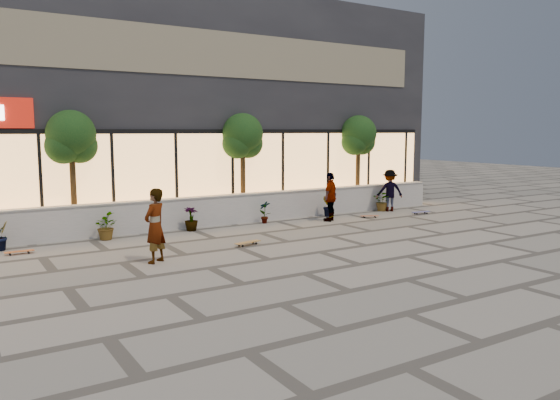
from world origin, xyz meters
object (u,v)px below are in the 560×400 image
tree_midwest (71,140)px  skateboard_center (248,242)px  skater_center (155,226)px  skateboard_right_near (370,216)px  skater_right_near (330,197)px  skateboard_right_far (421,212)px  skater_right_far (390,190)px  skateboard_left (19,252)px  tree_east (358,138)px  tree_mideast (243,139)px

tree_midwest → skateboard_center: size_ratio=4.53×
skater_center → skateboard_right_near: (9.26, 2.57, -0.87)m
skater_right_near → skateboard_right_far: 4.19m
skater_right_far → skateboard_center: (-8.15, -2.86, -0.77)m
skater_center → skater_right_far: 11.61m
skateboard_left → skater_right_near: bearing=-0.0°
skater_right_near → skateboard_right_far: (4.08, -0.54, -0.81)m
skateboard_center → tree_east: bearing=16.8°
tree_mideast → skater_center: bearing=-136.1°
tree_mideast → tree_east: 5.50m
skateboard_left → tree_east: bearing=9.0°
skateboard_right_far → skater_right_near: bearing=-177.9°
tree_east → skater_right_near: size_ratio=2.20×
tree_midwest → skater_right_far: (12.02, -1.40, -2.13)m
skateboard_right_near → tree_midwest: bearing=-166.4°
skater_right_far → skateboard_right_near: size_ratio=2.44×
tree_mideast → skateboard_left: size_ratio=5.34×
skateboard_right_far → skater_center: bearing=-159.4°
skater_center → skateboard_right_far: bearing=156.1°
skater_center → skateboard_center: 3.12m
skateboard_left → skateboard_right_near: bearing=-0.9°
skater_right_near → skateboard_right_far: bearing=138.6°
skater_right_near → skateboard_left: size_ratio=2.42×
tree_midwest → skateboard_center: bearing=-47.7°
tree_midwest → skater_center: 5.36m
skateboard_right_far → skateboard_right_near: bearing=-178.8°
skateboard_left → tree_mideast: bearing=14.9°
tree_midwest → tree_east: 11.50m
skater_center → skater_right_far: skater_center is taller
skater_center → skateboard_right_far: (11.61, 2.22, -0.86)m
skater_right_far → skater_right_near: bearing=35.5°
skater_right_far → skateboard_center: size_ratio=1.97×
tree_mideast → skateboard_center: (-2.12, -4.26, -2.90)m
tree_mideast → skateboard_right_far: (6.55, -2.64, -2.91)m
skater_right_far → skateboard_right_near: 2.17m
tree_mideast → skater_right_far: (6.02, -1.40, -2.13)m
tree_mideast → skater_right_near: (2.47, -2.10, -2.10)m
tree_east → skater_center: size_ratio=2.10×
skateboard_right_near → skateboard_right_far: size_ratio=0.87×
skateboard_left → tree_midwest: bearing=48.0°
tree_east → skater_center: bearing=-155.3°
tree_mideast → skater_right_near: bearing=-40.3°
tree_midwest → skateboard_right_far: 13.15m
skateboard_right_far → skateboard_left: bearing=-172.7°
skateboard_left → skateboard_right_far: skateboard_right_far is taller
tree_midwest → skateboard_left: tree_midwest is taller
tree_midwest → skateboard_left: (-1.85, -2.04, -2.91)m
tree_mideast → skater_center: tree_mideast is taller
tree_midwest → tree_mideast: size_ratio=1.00×
skater_center → skateboard_right_near: 9.65m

